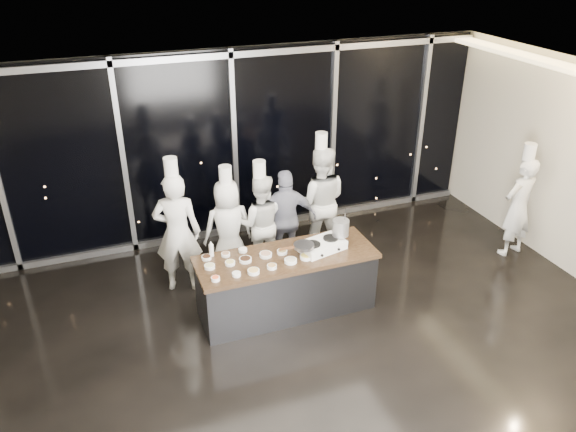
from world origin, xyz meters
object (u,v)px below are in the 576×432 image
(chef_far_left, at_px, (177,232))
(chef_left, at_px, (228,227))
(stove, at_px, (322,245))
(stock_pot, at_px, (341,228))
(chef_right, at_px, (320,201))
(demo_counter, at_px, (286,283))
(frying_pan, at_px, (303,246))
(chef_center, at_px, (261,222))
(guest, at_px, (286,219))
(chef_side, at_px, (518,206))

(chef_far_left, height_order, chef_left, chef_far_left)
(stove, height_order, chef_left, chef_left)
(stock_pot, relative_size, chef_right, 0.11)
(demo_counter, xyz_separation_m, chef_far_left, (-1.27, 1.09, 0.49))
(frying_pan, distance_m, chef_left, 1.54)
(chef_right, bearing_deg, chef_center, 29.06)
(chef_far_left, relative_size, chef_right, 1.00)
(stock_pot, xyz_separation_m, guest, (-0.39, 1.12, -0.34))
(guest, bearing_deg, demo_counter, 77.29)
(stock_pot, distance_m, chef_center, 1.46)
(demo_counter, height_order, chef_far_left, chef_far_left)
(stock_pot, distance_m, chef_left, 1.81)
(guest, bearing_deg, stove, 101.67)
(demo_counter, relative_size, guest, 1.52)
(frying_pan, relative_size, chef_left, 0.28)
(stove, xyz_separation_m, chef_left, (-0.99, 1.26, -0.17))
(demo_counter, bearing_deg, stock_pot, 2.62)
(demo_counter, height_order, chef_left, chef_left)
(frying_pan, distance_m, stock_pot, 0.64)
(stove, distance_m, chef_left, 1.62)
(chef_right, xyz_separation_m, chef_side, (2.98, -1.16, -0.07))
(stove, relative_size, chef_left, 0.39)
(stove, distance_m, chef_side, 3.54)
(stove, xyz_separation_m, chef_side, (3.54, 0.21, -0.10))
(guest, distance_m, chef_side, 3.75)
(chef_far_left, bearing_deg, stove, 164.89)
(stove, height_order, stock_pot, stock_pot)
(chef_far_left, bearing_deg, guest, -160.96)
(chef_side, bearing_deg, stove, -7.44)
(frying_pan, xyz_separation_m, chef_side, (3.85, 0.30, -0.20))
(chef_far_left, bearing_deg, frying_pan, 157.76)
(stock_pot, bearing_deg, guest, 109.04)
(stock_pot, height_order, chef_far_left, chef_far_left)
(stock_pot, relative_size, guest, 0.14)
(stove, height_order, chef_side, chef_side)
(demo_counter, height_order, stock_pot, stock_pot)
(stove, xyz_separation_m, chef_far_left, (-1.78, 1.11, -0.02))
(demo_counter, xyz_separation_m, chef_right, (1.07, 1.35, 0.48))
(stock_pot, distance_m, chef_right, 1.36)
(stock_pot, xyz_separation_m, chef_right, (0.26, 1.32, -0.22))
(stove, xyz_separation_m, chef_center, (-0.49, 1.23, -0.16))
(guest, relative_size, chef_right, 0.78)
(chef_far_left, distance_m, guest, 1.71)
(stock_pot, bearing_deg, chef_left, 136.99)
(chef_far_left, bearing_deg, chef_right, -156.84)
(chef_center, relative_size, guest, 1.12)
(frying_pan, height_order, chef_right, chef_right)
(demo_counter, xyz_separation_m, frying_pan, (0.20, -0.10, 0.61))
(frying_pan, bearing_deg, demo_counter, 139.76)
(chef_center, height_order, chef_right, chef_right)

